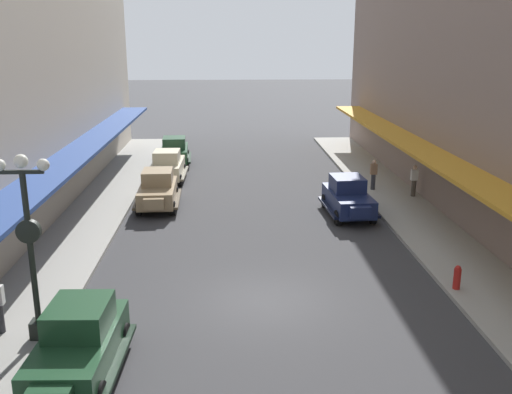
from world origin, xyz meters
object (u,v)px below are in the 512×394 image
parked_car_3 (168,165)px  fire_hydrant (457,277)px  pedestrian_2 (414,180)px  parked_car_4 (158,189)px  parked_car_1 (79,341)px  parked_car_2 (348,196)px  lamp_post_with_clock (30,241)px  pedestrian_3 (373,174)px  parked_car_0 (175,150)px

parked_car_3 → fire_hydrant: bearing=-55.4°
parked_car_3 → pedestrian_2: bearing=-19.2°
parked_car_4 → parked_car_1: bearing=-91.0°
parked_car_2 → parked_car_3: size_ratio=1.01×
parked_car_2 → lamp_post_with_clock: 15.81m
parked_car_4 → fire_hydrant: (10.98, -10.52, -0.38)m
parked_car_3 → lamp_post_with_clock: bearing=-95.3°
pedestrian_3 → pedestrian_2: bearing=-38.4°
pedestrian_3 → lamp_post_with_clock: bearing=-130.6°
parked_car_0 → pedestrian_2: size_ratio=2.63×
parked_car_2 → pedestrian_3: bearing=61.4°
parked_car_1 → parked_car_4: size_ratio=1.00×
parked_car_2 → pedestrian_2: size_ratio=2.63×
parked_car_0 → pedestrian_2: (13.21, -9.20, 0.05)m
parked_car_0 → pedestrian_2: 16.10m
lamp_post_with_clock → pedestrian_3: size_ratio=3.15×
parked_car_1 → lamp_post_with_clock: (-1.52, 1.68, 2.04)m
parked_car_0 → parked_car_3: (-0.01, -4.59, 0.00)m
parked_car_1 → parked_car_4: same height
parked_car_0 → parked_car_1: same height
parked_car_0 → parked_car_4: 10.08m
parked_car_2 → parked_car_3: (-9.20, 7.29, 0.00)m
lamp_post_with_clock → fire_hydrant: bearing=11.3°
parked_car_4 → lamp_post_with_clock: (-1.77, -13.06, 2.04)m
parked_car_3 → parked_car_2: bearing=-38.4°
parked_car_2 → parked_car_4: same height
pedestrian_3 → parked_car_0: bearing=145.7°
parked_car_1 → fire_hydrant: bearing=20.6°
parked_car_0 → parked_car_3: size_ratio=1.01×
parked_car_2 → fire_hydrant: bearing=-78.1°
parked_car_1 → pedestrian_2: bearing=49.4°
parked_car_2 → lamp_post_with_clock: (-10.91, -11.26, 2.04)m
fire_hydrant → pedestrian_2: (2.18, 11.40, 0.43)m
parked_car_3 → parked_car_4: (0.06, -5.49, 0.00)m
parked_car_0 → pedestrian_3: parked_car_0 is taller
lamp_post_with_clock → fire_hydrant: 13.22m
parked_car_1 → parked_car_3: bearing=89.5°
pedestrian_2 → parked_car_2: bearing=-146.3°
fire_hydrant → lamp_post_with_clock: bearing=-168.7°
lamp_post_with_clock → parked_car_2: bearing=45.9°
parked_car_3 → pedestrian_2: parked_car_3 is taller
parked_car_1 → pedestrian_3: 20.63m
parked_car_1 → fire_hydrant: size_ratio=5.25×
parked_car_3 → fire_hydrant: size_ratio=5.22×
parked_car_4 → pedestrian_3: (11.38, 2.30, 0.05)m
parked_car_1 → lamp_post_with_clock: bearing=132.1°
parked_car_3 → pedestrian_3: size_ratio=2.61×
parked_car_1 → parked_car_4: 14.74m
fire_hydrant → parked_car_0: bearing=118.2°
parked_car_0 → pedestrian_3: (11.42, -7.78, 0.05)m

